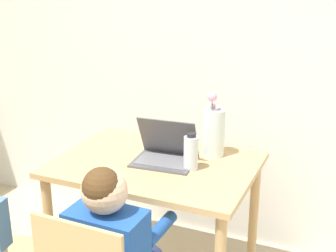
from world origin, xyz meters
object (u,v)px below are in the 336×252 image
person_seated (114,244)px  laptop (166,151)px  water_bottle (191,152)px  flower_vase (214,131)px

person_seated → laptop: size_ratio=3.07×
laptop → water_bottle: (0.15, -0.05, 0.04)m
laptop → flower_vase: bearing=36.4°
person_seated → water_bottle: size_ratio=5.33×
person_seated → water_bottle: 0.60m
person_seated → flower_vase: 0.82m
person_seated → laptop: person_seated is taller
laptop → water_bottle: laptop is taller
flower_vase → person_seated: bearing=-102.3°
person_seated → flower_vase: flower_vase is taller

